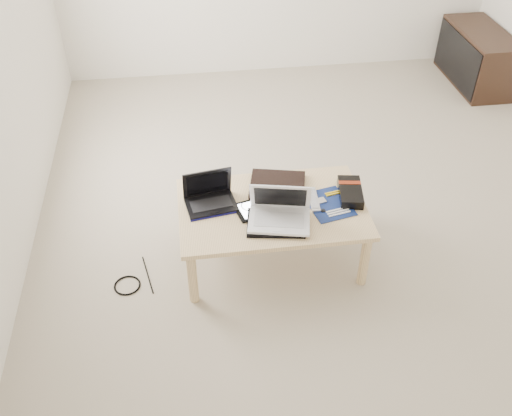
{
  "coord_description": "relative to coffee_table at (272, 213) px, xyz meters",
  "views": [
    {
      "loc": [
        -0.94,
        -3.17,
        2.53
      ],
      "look_at": [
        -0.58,
        -0.62,
        0.4
      ],
      "focal_mm": 40.0,
      "sensor_mm": 36.0,
      "label": 1
    }
  ],
  "objects": [
    {
      "name": "cable_coil",
      "position": [
        -0.13,
        0.02,
        0.06
      ],
      "size": [
        0.15,
        0.15,
        0.01
      ],
      "primitive_type": "torus",
      "rotation": [
        0.0,
        0.0,
        0.38
      ],
      "color": "black",
      "rests_on": "coffee_table"
    },
    {
      "name": "remote",
      "position": [
        0.25,
        0.02,
        0.06
      ],
      "size": [
        0.07,
        0.23,
        0.02
      ],
      "color": "#B8B9BD",
      "rests_on": "coffee_table"
    },
    {
      "name": "white_laptop",
      "position": [
        0.02,
        -0.13,
        0.12
      ],
      "size": [
        0.39,
        0.31,
        0.23
      ],
      "color": "white",
      "rests_on": "neoprene_sleeve"
    },
    {
      "name": "media_cabinet",
      "position": [
        2.26,
        2.07,
        -0.1
      ],
      "size": [
        0.41,
        0.9,
        0.5
      ],
      "color": "#331E15",
      "rests_on": "ground"
    },
    {
      "name": "tablet",
      "position": [
        -0.1,
        -0.01,
        0.05
      ],
      "size": [
        0.27,
        0.23,
        0.01
      ],
      "color": "black",
      "rests_on": "coffee_table"
    },
    {
      "name": "neoprene_sleeve",
      "position": [
        -0.0,
        -0.16,
        0.06
      ],
      "size": [
        0.36,
        0.29,
        0.02
      ],
      "primitive_type": "cube",
      "rotation": [
        0.0,
        0.0,
        -0.16
      ],
      "color": "black",
      "rests_on": "coffee_table"
    },
    {
      "name": "floor_cable_coil",
      "position": [
        -0.89,
        -0.14,
        -0.35
      ],
      "size": [
        0.19,
        0.19,
        0.01
      ],
      "primitive_type": "torus",
      "rotation": [
        0.0,
        0.0,
        -0.23
      ],
      "color": "black",
      "rests_on": "ground"
    },
    {
      "name": "gpu_box",
      "position": [
        0.48,
        0.04,
        0.08
      ],
      "size": [
        0.18,
        0.29,
        0.06
      ],
      "color": "black",
      "rests_on": "coffee_table"
    },
    {
      "name": "motherboard",
      "position": [
        0.33,
        -0.03,
        0.05
      ],
      "size": [
        0.29,
        0.34,
        0.01
      ],
      "color": "#0B1B4C",
      "rests_on": "coffee_table"
    },
    {
      "name": "coffee_table",
      "position": [
        0.0,
        0.0,
        0.0
      ],
      "size": [
        1.1,
        0.7,
        0.4
      ],
      "color": "#E8C68C",
      "rests_on": "ground"
    },
    {
      "name": "ground",
      "position": [
        0.49,
        0.62,
        -0.35
      ],
      "size": [
        4.0,
        4.0,
        0.0
      ],
      "primitive_type": "plane",
      "color": "#AA9B89",
      "rests_on": "ground"
    },
    {
      "name": "floor_cable_trail",
      "position": [
        -0.77,
        -0.06,
        -0.35
      ],
      "size": [
        0.07,
        0.32,
        0.01
      ],
      "primitive_type": "cylinder",
      "rotation": [
        1.57,
        0.0,
        0.21
      ],
      "color": "black",
      "rests_on": "ground"
    },
    {
      "name": "netbook",
      "position": [
        -0.36,
        0.08,
        0.09
      ],
      "size": [
        0.32,
        0.25,
        0.21
      ],
      "color": "black",
      "rests_on": "coffee_table"
    },
    {
      "name": "book",
      "position": [
        0.06,
        0.18,
        0.07
      ],
      "size": [
        0.38,
        0.34,
        0.03
      ],
      "color": "black",
      "rests_on": "coffee_table"
    }
  ]
}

